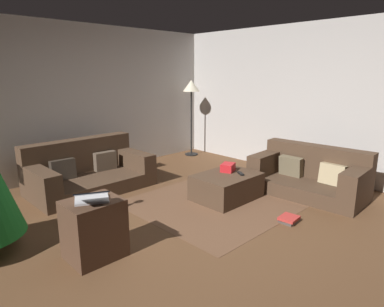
{
  "coord_description": "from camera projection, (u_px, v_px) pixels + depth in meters",
  "views": [
    {
      "loc": [
        -2.39,
        -2.49,
        1.79
      ],
      "look_at": [
        0.59,
        0.58,
        0.75
      ],
      "focal_mm": 31.46,
      "sensor_mm": 36.0,
      "label": 1
    }
  ],
  "objects": [
    {
      "name": "tv_remote",
      "position": [
        241.0,
        173.0,
        4.81
      ],
      "size": [
        0.13,
        0.16,
        0.02
      ],
      "primitive_type": "cube",
      "rotation": [
        0.0,
        0.0,
        -0.54
      ],
      "color": "black",
      "rests_on": "ottoman"
    },
    {
      "name": "area_rug",
      "position": [
        226.0,
        198.0,
        4.89
      ],
      "size": [
        2.6,
        2.0,
        0.01
      ],
      "primitive_type": "cube",
      "color": "brown",
      "rests_on": "ground_plane"
    },
    {
      "name": "side_table",
      "position": [
        94.0,
        229.0,
        3.29
      ],
      "size": [
        0.52,
        0.44,
        0.59
      ],
      "primitive_type": "cube",
      "color": "#4C3323",
      "rests_on": "ground_plane"
    },
    {
      "name": "corner_partition",
      "position": [
        326.0,
        102.0,
        5.59
      ],
      "size": [
        0.12,
        6.4,
        2.6
      ],
      "primitive_type": "cube",
      "color": "#B5B0AB",
      "rests_on": "ground_plane"
    },
    {
      "name": "couch_left",
      "position": [
        87.0,
        172.0,
        5.26
      ],
      "size": [
        1.79,
        1.01,
        0.75
      ],
      "rotation": [
        0.0,
        0.0,
        3.15
      ],
      "color": "#473323",
      "rests_on": "ground_plane"
    },
    {
      "name": "ottoman",
      "position": [
        227.0,
        186.0,
        4.85
      ],
      "size": [
        0.92,
        0.68,
        0.36
      ],
      "primitive_type": "cube",
      "color": "#473323",
      "rests_on": "ground_plane"
    },
    {
      "name": "gift_box",
      "position": [
        228.0,
        167.0,
        4.95
      ],
      "size": [
        0.27,
        0.24,
        0.12
      ],
      "primitive_type": "cube",
      "rotation": [
        0.0,
        0.0,
        0.39
      ],
      "color": "red",
      "rests_on": "ottoman"
    },
    {
      "name": "book_stack",
      "position": [
        289.0,
        219.0,
        4.11
      ],
      "size": [
        0.25,
        0.22,
        0.07
      ],
      "color": "#4C423D",
      "rests_on": "ground_plane"
    },
    {
      "name": "laptop",
      "position": [
        92.0,
        197.0,
        3.15
      ],
      "size": [
        0.45,
        0.48,
        0.17
      ],
      "color": "silver",
      "rests_on": "side_table"
    },
    {
      "name": "couch_right",
      "position": [
        310.0,
        175.0,
        5.05
      ],
      "size": [
        0.94,
        1.66,
        0.7
      ],
      "rotation": [
        0.0,
        0.0,
        1.63
      ],
      "color": "#473323",
      "rests_on": "ground_plane"
    },
    {
      "name": "rear_partition",
      "position": [
        61.0,
        102.0,
        5.66
      ],
      "size": [
        6.4,
        0.12,
        2.6
      ],
      "primitive_type": "cube",
      "color": "#BCB7B2",
      "rests_on": "ground_plane"
    },
    {
      "name": "ground_plane",
      "position": [
        190.0,
        235.0,
        3.78
      ],
      "size": [
        6.4,
        6.4,
        0.0
      ],
      "primitive_type": "plane",
      "color": "brown"
    },
    {
      "name": "corner_lamp",
      "position": [
        191.0,
        92.0,
        7.13
      ],
      "size": [
        0.36,
        0.36,
        1.63
      ],
      "color": "black",
      "rests_on": "ground_plane"
    }
  ]
}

